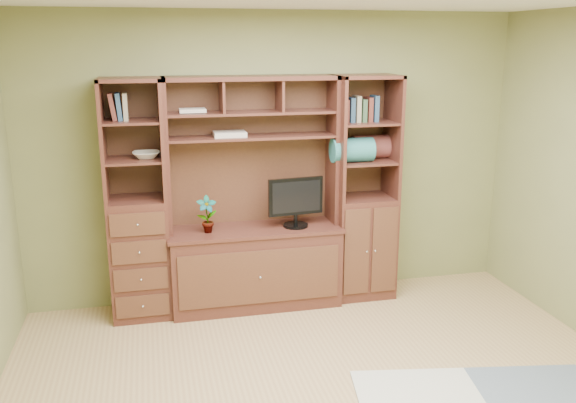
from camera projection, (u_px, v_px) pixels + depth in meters
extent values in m
cube|color=olive|center=(275.00, 158.00, 5.55)|extent=(4.50, 0.04, 2.60)
cube|color=#492219|center=(254.00, 196.00, 5.32)|extent=(1.54, 0.53, 2.05)
cube|color=#492219|center=(137.00, 201.00, 5.14)|extent=(0.50, 0.45, 2.05)
cube|color=#492219|center=(364.00, 189.00, 5.58)|extent=(0.55, 0.45, 2.05)
cube|color=black|center=(296.00, 193.00, 5.36)|extent=(0.52, 0.27, 0.61)
imported|color=#B54A3D|center=(207.00, 215.00, 5.23)|extent=(0.17, 0.12, 0.32)
cube|color=beige|center=(230.00, 134.00, 5.23)|extent=(0.28, 0.20, 0.04)
imported|color=beige|center=(146.00, 155.00, 5.06)|extent=(0.23, 0.23, 0.06)
cube|color=#2A6F6F|center=(352.00, 150.00, 5.41)|extent=(0.37, 0.22, 0.22)
cube|color=brown|center=(373.00, 147.00, 5.58)|extent=(0.38, 0.21, 0.21)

